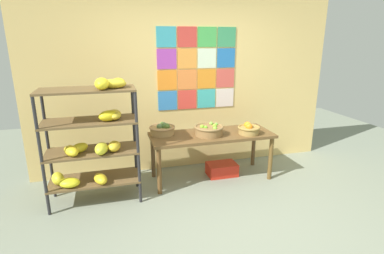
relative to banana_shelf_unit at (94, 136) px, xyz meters
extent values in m
plane|color=gray|center=(1.35, -1.05, -0.86)|extent=(9.65, 9.65, 0.00)
cube|color=#E5C172|center=(1.35, 0.81, 0.60)|extent=(4.63, 0.06, 2.91)
cube|color=teal|center=(1.05, 0.77, 1.13)|extent=(0.28, 0.01, 0.28)
cube|color=red|center=(1.35, 0.77, 1.13)|extent=(0.28, 0.01, 0.28)
cube|color=green|center=(1.65, 0.77, 1.13)|extent=(0.28, 0.01, 0.28)
cube|color=#37915B|center=(1.96, 0.77, 1.13)|extent=(0.28, 0.01, 0.28)
cube|color=purple|center=(1.05, 0.77, 0.82)|extent=(0.28, 0.01, 0.28)
cube|color=#F4973C|center=(1.35, 0.77, 0.82)|extent=(0.28, 0.01, 0.28)
cube|color=silver|center=(1.65, 0.77, 0.82)|extent=(0.28, 0.01, 0.28)
cube|color=#236BB9|center=(1.96, 0.77, 0.82)|extent=(0.28, 0.01, 0.28)
cube|color=orange|center=(1.05, 0.77, 0.52)|extent=(0.28, 0.01, 0.28)
cube|color=orange|center=(1.35, 0.77, 0.52)|extent=(0.28, 0.01, 0.28)
cube|color=orange|center=(1.65, 0.77, 0.52)|extent=(0.28, 0.01, 0.28)
cube|color=#D75147|center=(1.96, 0.77, 0.52)|extent=(0.28, 0.01, 0.28)
cube|color=#327DC6|center=(1.05, 0.77, 0.22)|extent=(0.28, 0.01, 0.28)
cube|color=#E44036|center=(1.35, 0.77, 0.22)|extent=(0.28, 0.01, 0.28)
cube|color=#3BB3B3|center=(1.65, 0.77, 0.22)|extent=(0.28, 0.01, 0.28)
cube|color=silver|center=(1.96, 0.77, 0.22)|extent=(0.28, 0.01, 0.28)
cylinder|color=#262628|center=(-0.56, -0.18, -0.15)|extent=(0.04, 0.04, 1.41)
cylinder|color=#262628|center=(0.49, -0.18, -0.15)|extent=(0.04, 0.04, 1.41)
cylinder|color=#262628|center=(-0.56, 0.26, -0.15)|extent=(0.04, 0.04, 1.41)
cylinder|color=#262628|center=(0.49, 0.26, -0.15)|extent=(0.04, 0.04, 1.41)
cube|color=brown|center=(-0.03, 0.04, -0.58)|extent=(1.09, 0.47, 0.03)
ellipsoid|color=yellow|center=(-0.31, -0.11, -0.52)|extent=(0.27, 0.22, 0.11)
ellipsoid|color=yellow|center=(0.04, -0.11, -0.51)|extent=(0.22, 0.28, 0.12)
ellipsoid|color=yellow|center=(-0.45, 0.00, -0.50)|extent=(0.20, 0.24, 0.15)
cube|color=brown|center=(-0.03, 0.04, -0.21)|extent=(1.09, 0.47, 0.02)
ellipsoid|color=yellow|center=(0.08, -0.12, -0.13)|extent=(0.19, 0.27, 0.13)
ellipsoid|color=yellow|center=(-0.26, -0.07, -0.14)|extent=(0.24, 0.30, 0.11)
ellipsoid|color=yellow|center=(0.22, -0.06, -0.13)|extent=(0.19, 0.24, 0.12)
ellipsoid|color=yellow|center=(-0.17, 0.01, -0.14)|extent=(0.25, 0.25, 0.11)
cube|color=brown|center=(-0.03, 0.04, 0.17)|extent=(1.09, 0.47, 0.02)
ellipsoid|color=yellow|center=(0.19, -0.04, 0.24)|extent=(0.30, 0.26, 0.12)
ellipsoid|color=yellow|center=(0.25, 0.03, 0.23)|extent=(0.17, 0.30, 0.11)
cube|color=brown|center=(-0.03, 0.04, 0.54)|extent=(1.09, 0.47, 0.02)
ellipsoid|color=yellow|center=(0.33, 0.06, 0.61)|extent=(0.19, 0.26, 0.11)
ellipsoid|color=yellow|center=(0.14, -0.09, 0.62)|extent=(0.17, 0.25, 0.13)
ellipsoid|color=gold|center=(0.27, -0.02, 0.61)|extent=(0.30, 0.17, 0.11)
cube|color=brown|center=(1.56, 0.24, -0.20)|extent=(1.72, 0.65, 0.04)
cylinder|color=brown|center=(0.76, -0.03, -0.54)|extent=(0.06, 0.06, 0.63)
cylinder|color=brown|center=(2.36, -0.03, -0.54)|extent=(0.06, 0.06, 0.63)
cylinder|color=brown|center=(0.76, 0.50, -0.54)|extent=(0.06, 0.06, 0.63)
cylinder|color=brown|center=(2.36, 0.50, -0.54)|extent=(0.06, 0.06, 0.63)
cylinder|color=olive|center=(2.06, 0.10, -0.14)|extent=(0.28, 0.28, 0.09)
torus|color=olive|center=(2.06, 0.10, -0.09)|extent=(0.31, 0.31, 0.03)
sphere|color=orange|center=(2.07, 0.14, -0.07)|extent=(0.09, 0.09, 0.09)
sphere|color=orange|center=(2.06, 0.08, -0.07)|extent=(0.10, 0.10, 0.10)
sphere|color=orange|center=(2.05, 0.10, -0.07)|extent=(0.07, 0.07, 0.07)
sphere|color=orange|center=(2.08, 0.18, -0.08)|extent=(0.10, 0.10, 0.10)
sphere|color=orange|center=(2.07, 0.13, -0.07)|extent=(0.09, 0.09, 0.09)
cylinder|color=olive|center=(1.50, 0.19, -0.12)|extent=(0.38, 0.38, 0.12)
torus|color=olive|center=(1.50, 0.19, -0.06)|extent=(0.41, 0.41, 0.03)
sphere|color=#72CF2E|center=(1.45, 0.16, -0.05)|extent=(0.05, 0.05, 0.05)
sphere|color=#6DBB3D|center=(1.64, 0.26, -0.06)|extent=(0.05, 0.05, 0.05)
sphere|color=#7CD035|center=(1.56, 0.09, -0.06)|extent=(0.06, 0.06, 0.06)
sphere|color=#81C141|center=(1.58, 0.31, -0.05)|extent=(0.05, 0.05, 0.05)
sphere|color=#84D22F|center=(1.58, 0.19, -0.05)|extent=(0.06, 0.06, 0.06)
sphere|color=#7DC82C|center=(1.41, 0.20, -0.06)|extent=(0.06, 0.06, 0.06)
cylinder|color=#A07B46|center=(0.89, 0.41, -0.13)|extent=(0.34, 0.34, 0.10)
torus|color=#A17749|center=(0.89, 0.41, -0.08)|extent=(0.36, 0.36, 0.03)
sphere|color=#416734|center=(0.93, 0.46, -0.07)|extent=(0.09, 0.09, 0.09)
sphere|color=#3C5924|center=(0.91, 0.40, -0.07)|extent=(0.09, 0.09, 0.09)
sphere|color=#3A7027|center=(0.91, 0.53, -0.07)|extent=(0.07, 0.07, 0.07)
sphere|color=#546134|center=(0.90, 0.43, -0.07)|extent=(0.08, 0.08, 0.08)
sphere|color=#446125|center=(0.95, 0.37, -0.06)|extent=(0.09, 0.09, 0.09)
sphere|color=#4B6636|center=(0.85, 0.39, -0.06)|extent=(0.08, 0.08, 0.08)
cube|color=red|center=(1.75, 0.28, -0.76)|extent=(0.43, 0.29, 0.18)
camera|label=1|loc=(0.20, -3.59, 1.10)|focal=28.31mm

